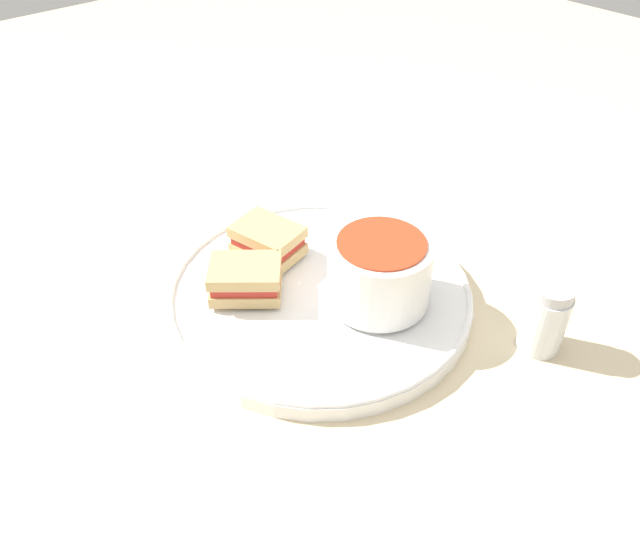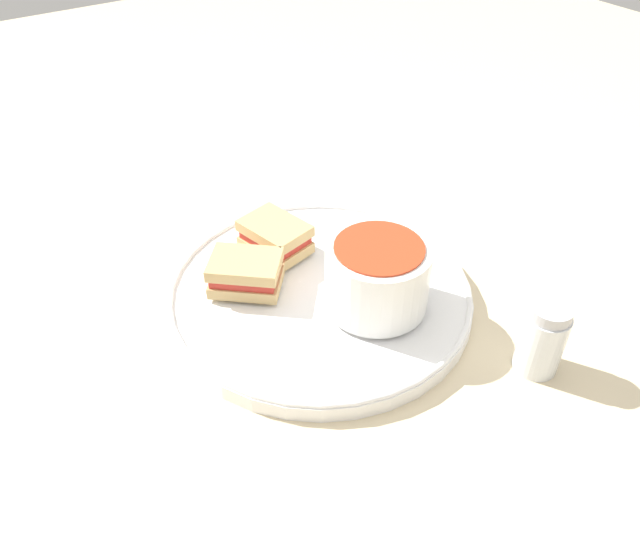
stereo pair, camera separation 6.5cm
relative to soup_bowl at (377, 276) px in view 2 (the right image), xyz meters
name	(u,v)px [view 2 (the right image)]	position (x,y,z in m)	size (l,w,h in m)	color
ground_plane	(320,301)	(-0.05, -0.03, -0.06)	(2.40, 2.40, 0.00)	beige
plate	(320,293)	(-0.05, -0.03, -0.05)	(0.33, 0.33, 0.02)	white
soup_bowl	(377,276)	(0.00, 0.00, 0.00)	(0.11, 0.11, 0.07)	white
spoon	(371,243)	(-0.08, 0.06, -0.03)	(0.13, 0.03, 0.01)	silver
sandwich_half_near	(275,237)	(-0.14, -0.04, -0.02)	(0.08, 0.07, 0.04)	tan
sandwich_half_far	(246,273)	(-0.10, -0.10, -0.02)	(0.09, 0.09, 0.04)	tan
salt_shaker	(543,338)	(0.14, 0.09, -0.02)	(0.04, 0.04, 0.08)	silver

